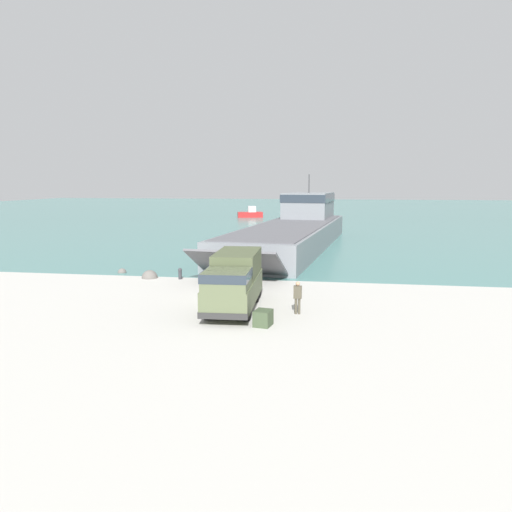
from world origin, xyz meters
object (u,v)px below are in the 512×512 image
object	(u,v)px
cargo_crate	(263,318)
landing_craft	(296,227)
soldier_on_ramp	(298,295)
moored_boat_a	(250,214)
mooring_bollard	(180,273)
military_truck	(234,280)

from	to	relation	value
cargo_crate	landing_craft	bearing A→B (deg)	91.87
soldier_on_ramp	moored_boat_a	size ratio (longest dim) A/B	0.33
cargo_crate	mooring_bollard	bearing A→B (deg)	125.32
soldier_on_ramp	cargo_crate	bearing A→B (deg)	148.96
landing_craft	military_truck	world-z (taller)	landing_craft
military_truck	moored_boat_a	bearing A→B (deg)	-173.76
soldier_on_ramp	mooring_bollard	bearing A→B (deg)	47.68
mooring_bollard	cargo_crate	world-z (taller)	mooring_bollard
military_truck	cargo_crate	distance (m)	4.05
landing_craft	moored_boat_a	distance (m)	45.85
military_truck	soldier_on_ramp	size ratio (longest dim) A/B	4.29
landing_craft	soldier_on_ramp	distance (m)	30.76
landing_craft	moored_boat_a	bearing A→B (deg)	112.43
military_truck	mooring_bollard	xyz separation A→B (m)	(-5.73, 7.88, -1.18)
military_truck	soldier_on_ramp	bearing A→B (deg)	76.66
military_truck	mooring_bollard	bearing A→B (deg)	-146.79
soldier_on_ramp	moored_boat_a	xyz separation A→B (m)	(-15.45, 74.63, -0.29)
landing_craft	mooring_bollard	bearing A→B (deg)	-100.91
landing_craft	mooring_bollard	xyz separation A→B (m)	(-6.78, -22.07, -1.59)
soldier_on_ramp	cargo_crate	xyz separation A→B (m)	(-1.53, -2.54, -0.65)
moored_boat_a	soldier_on_ramp	bearing A→B (deg)	176.22
moored_boat_a	cargo_crate	distance (m)	78.42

